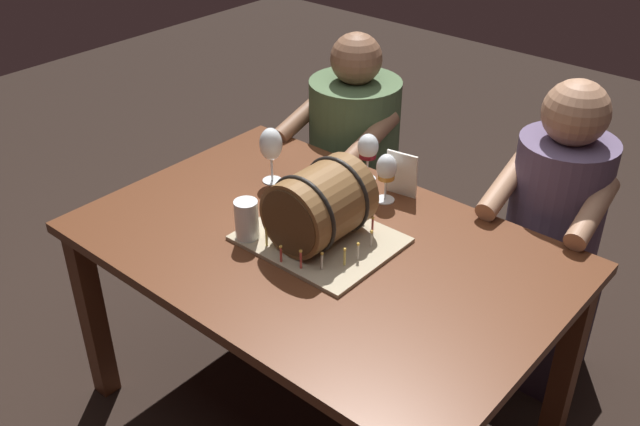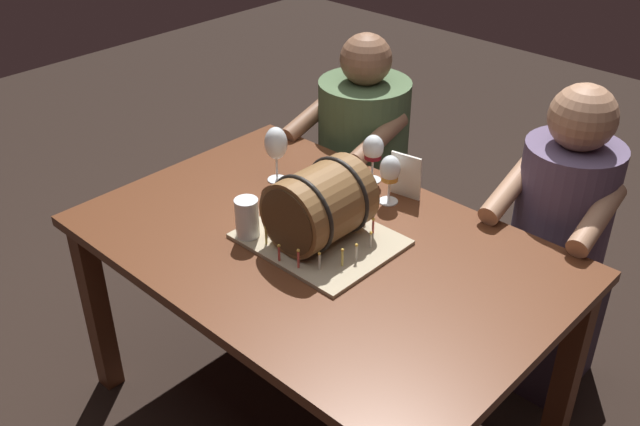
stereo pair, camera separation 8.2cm
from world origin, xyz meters
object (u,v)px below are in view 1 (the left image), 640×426
at_px(wine_glass_amber, 388,170).
at_px(person_seated_right, 548,250).
at_px(beer_pint, 247,223).
at_px(menu_card, 402,174).
at_px(dining_table, 320,268).
at_px(barrel_cake, 320,208).
at_px(person_seated_left, 353,171).
at_px(wine_glass_red, 368,149).
at_px(wine_glass_empty, 271,145).

relative_size(wine_glass_amber, person_seated_right, 0.15).
xyz_separation_m(beer_pint, menu_card, (0.20, 0.53, 0.02)).
bearing_deg(dining_table, wine_glass_amber, 89.16).
bearing_deg(beer_pint, barrel_cake, 39.84).
relative_size(wine_glass_amber, person_seated_left, 0.15).
bearing_deg(barrel_cake, menu_card, 86.41).
bearing_deg(dining_table, person_seated_left, 121.30).
bearing_deg(person_seated_left, wine_glass_red, -45.57).
distance_m(beer_pint, menu_card, 0.57).
xyz_separation_m(barrel_cake, wine_glass_red, (-0.13, 0.40, 0.00)).
bearing_deg(wine_glass_empty, beer_pint, -57.53).
relative_size(dining_table, menu_card, 9.23).
bearing_deg(person_seated_right, menu_card, -142.62).
height_order(wine_glass_empty, wine_glass_red, wine_glass_empty).
bearing_deg(person_seated_left, barrel_cake, -58.75).
height_order(barrel_cake, person_seated_left, person_seated_left).
distance_m(wine_glass_empty, wine_glass_red, 0.33).
height_order(wine_glass_amber, person_seated_left, person_seated_left).
bearing_deg(wine_glass_empty, menu_card, 28.54).
xyz_separation_m(wine_glass_amber, menu_card, (0.01, 0.06, -0.04)).
relative_size(wine_glass_empty, person_seated_right, 0.18).
bearing_deg(barrel_cake, dining_table, -54.60).
bearing_deg(wine_glass_empty, person_seated_right, 33.31).
height_order(wine_glass_amber, wine_glass_empty, wine_glass_empty).
distance_m(wine_glass_red, menu_card, 0.16).
bearing_deg(wine_glass_amber, person_seated_left, 138.97).
bearing_deg(beer_pint, dining_table, 37.08).
height_order(wine_glass_amber, person_seated_right, person_seated_right).
height_order(beer_pint, person_seated_left, person_seated_left).
height_order(barrel_cake, menu_card, barrel_cake).
bearing_deg(beer_pint, person_seated_left, 107.04).
bearing_deg(person_seated_right, beer_pint, -125.78).
distance_m(wine_glass_amber, wine_glass_empty, 0.41).
distance_m(dining_table, person_seated_right, 0.85).
bearing_deg(person_seated_right, wine_glass_amber, -138.40).
height_order(dining_table, beer_pint, beer_pint).
bearing_deg(dining_table, wine_glass_red, 108.13).
bearing_deg(wine_glass_red, dining_table, -71.87).
height_order(wine_glass_amber, beer_pint, wine_glass_amber).
relative_size(barrel_cake, wine_glass_red, 2.57).
bearing_deg(beer_pint, menu_card, 69.90).
height_order(dining_table, wine_glass_empty, wine_glass_empty).
bearing_deg(wine_glass_empty, person_seated_left, 96.38).
height_order(barrel_cake, beer_pint, barrel_cake).
height_order(beer_pint, person_seated_right, person_seated_right).
relative_size(dining_table, wine_glass_red, 8.47).
bearing_deg(menu_card, person_seated_left, 135.53).
height_order(wine_glass_empty, person_seated_right, person_seated_right).
distance_m(wine_glass_red, person_seated_right, 0.73).
bearing_deg(wine_glass_red, wine_glass_amber, -28.53).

